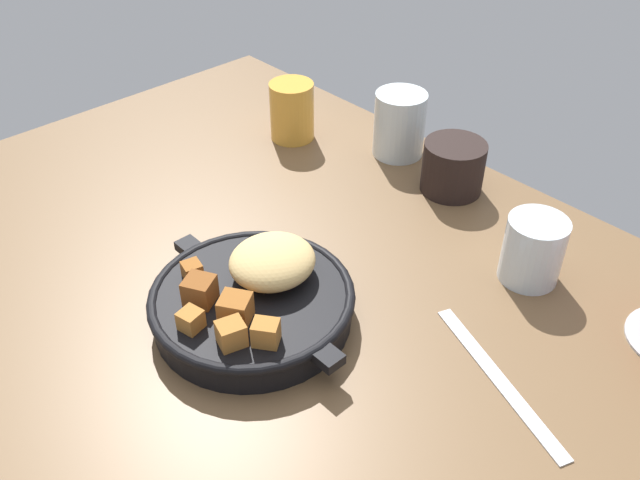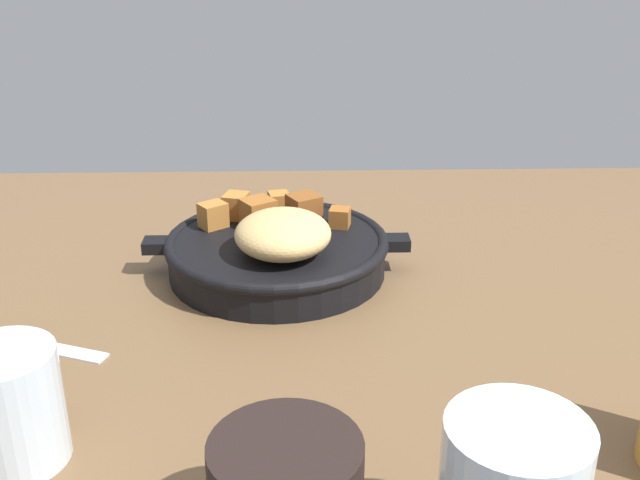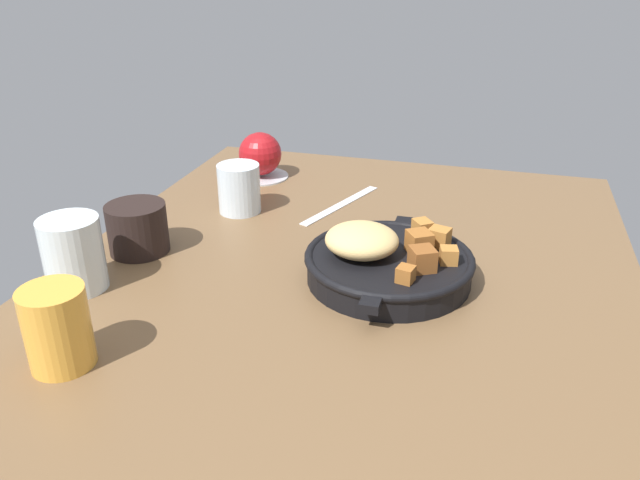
# 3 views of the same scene
# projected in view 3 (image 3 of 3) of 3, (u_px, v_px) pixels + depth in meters

# --- Properties ---
(ground_plane) EXTENTS (1.11, 0.80, 0.02)m
(ground_plane) POSITION_uv_depth(u_px,v_px,m) (337.00, 295.00, 0.84)
(ground_plane) COLOR brown
(cast_iron_skillet) EXTENTS (0.27, 0.23, 0.08)m
(cast_iron_skillet) POSITION_uv_depth(u_px,v_px,m) (387.00, 261.00, 0.84)
(cast_iron_skillet) COLOR black
(cast_iron_skillet) RESTS_ON ground_plane
(saucer_plate) EXTENTS (0.11, 0.11, 0.01)m
(saucer_plate) POSITION_uv_depth(u_px,v_px,m) (261.00, 176.00, 1.23)
(saucer_plate) COLOR #B7BABF
(saucer_plate) RESTS_ON ground_plane
(red_apple) EXTENTS (0.08, 0.08, 0.08)m
(red_apple) POSITION_uv_depth(u_px,v_px,m) (260.00, 154.00, 1.21)
(red_apple) COLOR maroon
(red_apple) RESTS_ON saucer_plate
(butter_knife) EXTENTS (0.21, 0.09, 0.00)m
(butter_knife) POSITION_uv_depth(u_px,v_px,m) (341.00, 204.00, 1.10)
(butter_knife) COLOR silver
(butter_knife) RESTS_ON ground_plane
(coffee_mug_dark) EXTENTS (0.09, 0.09, 0.07)m
(coffee_mug_dark) POSITION_uv_depth(u_px,v_px,m) (138.00, 228.00, 0.92)
(coffee_mug_dark) COLOR black
(coffee_mug_dark) RESTS_ON ground_plane
(water_glass_tall) EXTENTS (0.08, 0.08, 0.10)m
(water_glass_tall) POSITION_uv_depth(u_px,v_px,m) (73.00, 254.00, 0.81)
(water_glass_tall) COLOR silver
(water_glass_tall) RESTS_ON ground_plane
(juice_glass_amber) EXTENTS (0.07, 0.07, 0.09)m
(juice_glass_amber) POSITION_uv_depth(u_px,v_px,m) (57.00, 328.00, 0.67)
(juice_glass_amber) COLOR gold
(juice_glass_amber) RESTS_ON ground_plane
(water_glass_short) EXTENTS (0.07, 0.07, 0.08)m
(water_glass_short) POSITION_uv_depth(u_px,v_px,m) (239.00, 188.00, 1.06)
(water_glass_short) COLOR silver
(water_glass_short) RESTS_ON ground_plane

